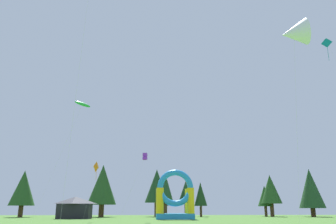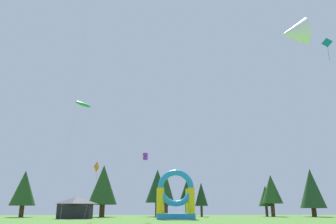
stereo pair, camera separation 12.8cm
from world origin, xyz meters
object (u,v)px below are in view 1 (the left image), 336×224
at_px(kite_purple_box, 145,157).
at_px(kite_green_parafoil, 83,104).
at_px(kite_white_delta, 294,33).
at_px(festival_tent, 75,208).
at_px(kite_orange_diamond, 97,168).
at_px(inflatable_blue_arch, 175,200).
at_px(kite_teal_diamond, 328,46).

bearing_deg(kite_purple_box, kite_green_parafoil, -178.76).
distance_m(kite_white_delta, festival_tent, 43.42).
xyz_separation_m(kite_orange_diamond, festival_tent, (-4.93, 11.43, -5.26)).
bearing_deg(inflatable_blue_arch, kite_purple_box, -122.28).
height_order(kite_white_delta, inflatable_blue_arch, kite_white_delta).
bearing_deg(festival_tent, kite_teal_diamond, -34.18).
distance_m(kite_green_parafoil, kite_white_delta, 30.79).
distance_m(kite_purple_box, inflatable_blue_arch, 10.62).
height_order(kite_green_parafoil, kite_white_delta, kite_white_delta).
bearing_deg(kite_white_delta, kite_purple_box, 121.38).
bearing_deg(kite_orange_diamond, kite_white_delta, -47.19).
relative_size(kite_white_delta, inflatable_blue_arch, 2.34).
xyz_separation_m(kite_teal_diamond, festival_tent, (-33.38, 22.66, -18.81)).
bearing_deg(kite_teal_diamond, kite_orange_diamond, 158.46).
bearing_deg(inflatable_blue_arch, kite_white_delta, -74.01).
height_order(kite_green_parafoil, kite_orange_diamond, kite_green_parafoil).
xyz_separation_m(kite_teal_diamond, kite_purple_box, (-21.92, 11.53, -11.93)).
height_order(kite_orange_diamond, kite_white_delta, kite_white_delta).
distance_m(kite_teal_diamond, kite_white_delta, 13.92).
relative_size(kite_green_parafoil, kite_orange_diamond, 2.20).
bearing_deg(kite_white_delta, kite_teal_diamond, 48.52).
relative_size(kite_green_parafoil, kite_purple_box, 1.82).
distance_m(kite_green_parafoil, kite_purple_box, 11.77).
distance_m(kite_purple_box, kite_orange_diamond, 6.73).
xyz_separation_m(kite_teal_diamond, kite_orange_diamond, (-28.45, 11.23, -13.55)).
relative_size(kite_green_parafoil, festival_tent, 3.26).
xyz_separation_m(kite_green_parafoil, kite_orange_diamond, (2.59, -0.10, -9.07)).
xyz_separation_m(kite_orange_diamond, inflatable_blue_arch, (11.30, 7.87, -4.10)).
xyz_separation_m(kite_orange_diamond, kite_white_delta, (19.63, -21.20, 9.47)).
distance_m(kite_teal_diamond, kite_orange_diamond, 33.45).
bearing_deg(kite_green_parafoil, kite_white_delta, -43.79).
relative_size(kite_green_parafoil, inflatable_blue_arch, 2.20).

